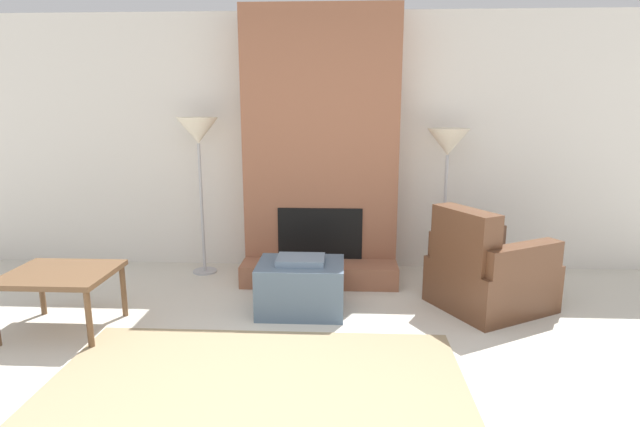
{
  "coord_description": "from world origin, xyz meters",
  "views": [
    {
      "loc": [
        0.24,
        -2.13,
        1.69
      ],
      "look_at": [
        0.0,
        2.59,
        0.66
      ],
      "focal_mm": 28.0,
      "sensor_mm": 36.0,
      "label": 1
    }
  ],
  "objects_px": {
    "ottoman": "(301,286)",
    "armchair": "(486,276)",
    "floor_lamp_left": "(198,136)",
    "floor_lamp_right": "(448,147)",
    "side_table": "(61,278)"
  },
  "relations": [
    {
      "from": "side_table",
      "to": "floor_lamp_left",
      "type": "xyz_separation_m",
      "value": [
        0.69,
        1.4,
        0.98
      ]
    },
    {
      "from": "side_table",
      "to": "floor_lamp_left",
      "type": "relative_size",
      "value": 0.49
    },
    {
      "from": "ottoman",
      "to": "floor_lamp_left",
      "type": "xyz_separation_m",
      "value": [
        -1.08,
        0.95,
        1.18
      ]
    },
    {
      "from": "armchair",
      "to": "floor_lamp_left",
      "type": "height_order",
      "value": "floor_lamp_left"
    },
    {
      "from": "side_table",
      "to": "floor_lamp_right",
      "type": "distance_m",
      "value": 3.53
    },
    {
      "from": "ottoman",
      "to": "floor_lamp_right",
      "type": "distance_m",
      "value": 1.97
    },
    {
      "from": "floor_lamp_right",
      "to": "floor_lamp_left",
      "type": "bearing_deg",
      "value": 180.0
    },
    {
      "from": "floor_lamp_left",
      "to": "floor_lamp_right",
      "type": "relative_size",
      "value": 1.07
    },
    {
      "from": "ottoman",
      "to": "armchair",
      "type": "xyz_separation_m",
      "value": [
        1.55,
        0.15,
        0.06
      ]
    },
    {
      "from": "armchair",
      "to": "floor_lamp_right",
      "type": "bearing_deg",
      "value": -14.66
    },
    {
      "from": "side_table",
      "to": "floor_lamp_right",
      "type": "height_order",
      "value": "floor_lamp_right"
    },
    {
      "from": "ottoman",
      "to": "floor_lamp_right",
      "type": "bearing_deg",
      "value": 35.33
    },
    {
      "from": "ottoman",
      "to": "armchair",
      "type": "distance_m",
      "value": 1.56
    },
    {
      "from": "ottoman",
      "to": "floor_lamp_right",
      "type": "relative_size",
      "value": 0.48
    },
    {
      "from": "side_table",
      "to": "floor_lamp_right",
      "type": "bearing_deg",
      "value": 24.15
    }
  ]
}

